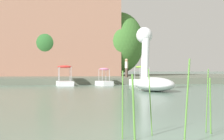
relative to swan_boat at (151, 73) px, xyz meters
The scene contains 10 objects.
shore_bank_far 20.86m from the swan_boat, 98.40° to the left, with size 114.53×24.93×0.55m, color #5B6051.
swan_boat is the anchor object (origin of this frame).
pedal_boat_red 8.49m from the swan_boat, 124.42° to the left, with size 1.34×2.03×1.57m.
pedal_boat_pink 7.14m from the swan_boat, 104.15° to the left, with size 1.27×1.88×1.39m.
pedal_boat_lime 6.96m from the swan_boat, 79.20° to the left, with size 1.68×2.42×1.56m.
tree_broadleaf_right 20.04m from the swan_boat, 109.86° to the left, with size 5.85×6.35×5.79m.
tree_willow_overhanging 18.76m from the swan_boat, 84.37° to the left, with size 7.76×7.79×7.32m.
person_on_path 10.62m from the swan_boat, 85.24° to the left, with size 0.31×0.31×1.70m.
apartment_block 24.22m from the swan_boat, 104.28° to the left, with size 15.50×12.87×12.82m, color #996B56.
reed_clump_foreground 13.10m from the swan_boat, 104.29° to the right, with size 2.52×1.06×1.40m.
Camera 1 is at (-2.49, -5.15, 1.22)m, focal length 51.82 mm.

